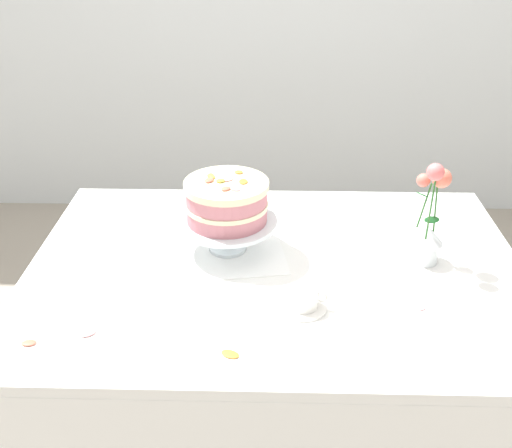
% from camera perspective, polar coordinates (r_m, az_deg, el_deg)
% --- Properties ---
extents(dining_table, '(1.40, 1.00, 0.74)m').
position_cam_1_polar(dining_table, '(1.77, 1.80, -6.78)').
color(dining_table, white).
rests_on(dining_table, ground).
extents(linen_napkin, '(0.37, 0.37, 0.00)m').
position_cam_1_polar(linen_napkin, '(1.81, -2.63, -2.38)').
color(linen_napkin, white).
rests_on(linen_napkin, dining_table).
extents(cake_stand, '(0.29, 0.29, 0.10)m').
position_cam_1_polar(cake_stand, '(1.77, -2.69, -0.11)').
color(cake_stand, silver).
rests_on(cake_stand, linen_napkin).
extents(layer_cake, '(0.24, 0.24, 0.13)m').
position_cam_1_polar(layer_cake, '(1.74, -2.75, 2.16)').
color(layer_cake, '#CC7A84').
rests_on(layer_cake, cake_stand).
extents(flower_vase, '(0.09, 0.11, 0.32)m').
position_cam_1_polar(flower_vase, '(1.76, 15.81, 0.03)').
color(flower_vase, silver).
rests_on(flower_vase, dining_table).
extents(teacup, '(0.12, 0.12, 0.06)m').
position_cam_1_polar(teacup, '(1.56, 4.44, -7.09)').
color(teacup, white).
rests_on(teacup, dining_table).
extents(loose_petal_0, '(0.03, 0.04, 0.00)m').
position_cam_1_polar(loose_petal_0, '(1.63, 15.01, -7.44)').
color(loose_petal_0, pink).
rests_on(loose_petal_0, dining_table).
extents(loose_petal_1, '(0.04, 0.04, 0.01)m').
position_cam_1_polar(loose_petal_1, '(1.54, -15.30, -9.79)').
color(loose_petal_1, pink).
rests_on(loose_petal_1, dining_table).
extents(loose_petal_2, '(0.04, 0.03, 0.01)m').
position_cam_1_polar(loose_petal_2, '(1.55, -20.36, -10.32)').
color(loose_petal_2, '#E56B51').
rests_on(loose_petal_2, dining_table).
extents(loose_petal_3, '(0.05, 0.04, 0.00)m').
position_cam_1_polar(loose_petal_3, '(1.43, -2.42, -11.98)').
color(loose_petal_3, orange).
rests_on(loose_petal_3, dining_table).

